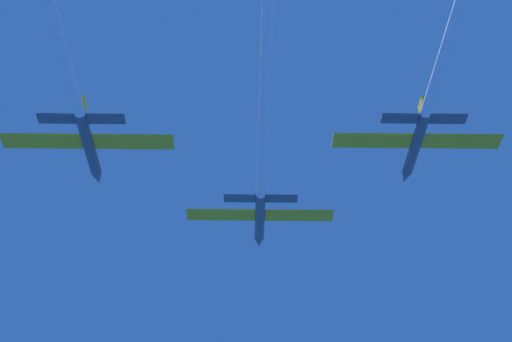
% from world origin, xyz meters
% --- Properties ---
extents(jet_lead, '(16.02, 55.33, 2.65)m').
position_xyz_m(jet_lead, '(0.68, -16.13, 0.07)').
color(jet_lead, '#4C5660').
extents(jet_left_wing, '(16.02, 46.83, 2.65)m').
position_xyz_m(jet_left_wing, '(-15.66, -27.67, -0.71)').
color(jet_left_wing, '#4C5660').
extents(jet_right_wing, '(16.02, 50.08, 2.65)m').
position_xyz_m(jet_right_wing, '(15.32, -28.30, 0.20)').
color(jet_right_wing, '#4C5660').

